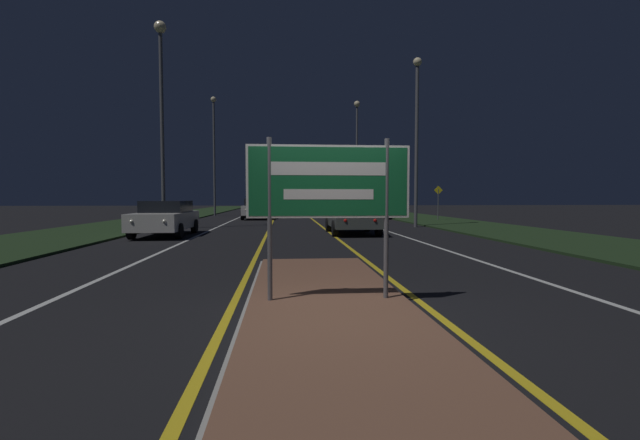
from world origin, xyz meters
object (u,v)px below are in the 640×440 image
object	(u,v)px
car_approaching_1	(256,208)
warning_sign	(438,199)
streetlight_right_far	(357,140)
car_approaching_0	(166,217)
car_receding_0	(352,217)
car_receding_1	(372,208)
streetlight_left_near	(161,91)
streetlight_left_far	(214,145)
highway_sign	(329,187)
streetlight_right_near	(417,125)

from	to	relation	value
car_approaching_1	warning_sign	world-z (taller)	warning_sign
streetlight_right_far	warning_sign	distance (m)	14.24
car_approaching_0	warning_sign	world-z (taller)	warning_sign
car_receding_0	warning_sign	xyz separation A→B (m)	(7.52, 10.01, 0.74)
car_receding_1	warning_sign	xyz separation A→B (m)	(3.82, -3.62, 0.71)
streetlight_left_near	car_approaching_0	size ratio (longest dim) A/B	2.23
streetlight_left_far	streetlight_right_far	bearing A→B (deg)	15.53
streetlight_left_near	warning_sign	size ratio (longest dim) A/B	4.43
streetlight_left_near	car_receding_0	xyz separation A→B (m)	(8.94, -3.54, -6.09)
highway_sign	warning_sign	world-z (taller)	highway_sign
car_approaching_1	streetlight_left_near	bearing A→B (deg)	-112.23
car_receding_0	streetlight_left_far	bearing A→B (deg)	115.06
car_receding_1	warning_sign	distance (m)	5.31
streetlight_left_far	streetlight_right_near	distance (m)	19.87
car_receding_0	warning_sign	bearing A→B (deg)	53.05
highway_sign	car_approaching_1	bearing A→B (deg)	96.00
car_receding_0	car_approaching_0	bearing A→B (deg)	-178.30
highway_sign	car_approaching_0	xyz separation A→B (m)	(-5.53, 11.98, -0.97)
car_receding_1	car_approaching_1	world-z (taller)	car_approaching_1
streetlight_left_far	streetlight_right_far	world-z (taller)	streetlight_right_far
streetlight_right_near	car_approaching_0	xyz separation A→B (m)	(-11.89, -4.19, -4.63)
streetlight_left_far	warning_sign	size ratio (longest dim) A/B	4.41
streetlight_left_near	car_approaching_1	xyz separation A→B (m)	(3.96, 9.70, -6.03)
car_approaching_0	warning_sign	distance (m)	18.47
streetlight_left_near	streetlight_right_far	xyz separation A→B (m)	(12.99, 19.06, 0.29)
highway_sign	car_receding_0	bearing A→B (deg)	79.33
warning_sign	highway_sign	bearing A→B (deg)	-113.86
car_receding_0	car_receding_1	distance (m)	14.12
streetlight_right_far	streetlight_left_near	bearing A→B (deg)	-124.28
car_approaching_0	car_receding_1	bearing A→B (deg)	50.22
streetlight_right_near	car_receding_0	size ratio (longest dim) A/B	2.13
streetlight_right_near	car_receding_1	distance (m)	10.73
highway_sign	streetlight_left_far	size ratio (longest dim) A/B	0.23
car_approaching_0	car_approaching_1	bearing A→B (deg)	78.05
car_approaching_0	car_approaching_1	world-z (taller)	car_approaching_1
streetlight_left_far	car_receding_0	world-z (taller)	streetlight_left_far
streetlight_right_near	car_approaching_1	size ratio (longest dim) A/B	2.09
warning_sign	streetlight_right_near	bearing A→B (deg)	-119.77
car_receding_1	streetlight_right_near	bearing A→B (deg)	-87.89
streetlight_right_far	car_approaching_1	size ratio (longest dim) A/B	2.54
car_approaching_0	car_approaching_1	xyz separation A→B (m)	(2.85, 13.47, 0.04)
highway_sign	car_receding_1	distance (m)	26.54
streetlight_left_far	streetlight_right_near	bearing A→B (deg)	-49.30
car_receding_0	car_receding_1	bearing A→B (deg)	74.78
streetlight_left_far	car_approaching_0	xyz separation A→B (m)	(1.06, -19.25, -5.32)
streetlight_left_near	streetlight_right_far	size ratio (longest dim) A/B	0.94
car_receding_0	car_receding_1	world-z (taller)	car_receding_1
streetlight_right_far	streetlight_left_far	bearing A→B (deg)	-164.47
streetlight_left_near	streetlight_right_far	distance (m)	23.07
streetlight_left_near	streetlight_right_near	xyz separation A→B (m)	(13.00, 0.41, -1.44)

